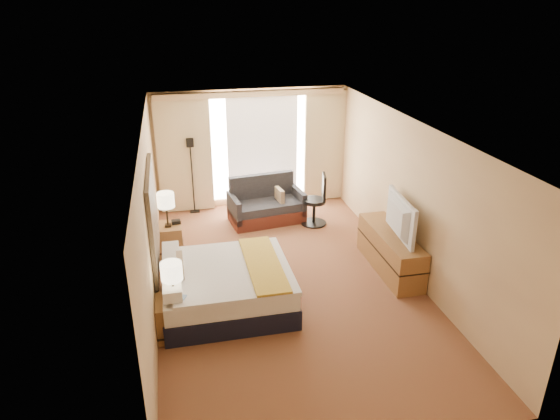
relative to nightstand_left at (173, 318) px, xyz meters
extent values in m
cube|color=maroon|center=(1.87, 1.05, -0.28)|extent=(4.20, 7.00, 0.02)
cube|color=silver|center=(1.87, 1.05, 2.33)|extent=(4.20, 7.00, 0.02)
cube|color=#E3C08B|center=(1.87, 4.55, 1.02)|extent=(4.20, 0.02, 2.60)
cube|color=#E3C08B|center=(1.87, -2.45, 1.02)|extent=(4.20, 0.02, 2.60)
cube|color=#E3C08B|center=(-0.23, 1.05, 1.02)|extent=(0.02, 7.00, 2.60)
cube|color=#E3C08B|center=(3.97, 1.05, 1.02)|extent=(0.02, 7.00, 2.60)
cube|color=black|center=(-0.19, 1.25, 1.01)|extent=(0.06, 1.85, 1.50)
cube|color=olive|center=(0.00, 0.00, 0.00)|extent=(0.45, 0.52, 0.55)
cube|color=olive|center=(0.00, 2.50, 0.00)|extent=(0.45, 0.52, 0.55)
cube|color=olive|center=(3.70, 1.05, 0.07)|extent=(0.50, 1.80, 0.70)
cube|color=white|center=(2.12, 4.52, 1.04)|extent=(2.30, 0.02, 2.30)
cube|color=#F6E6AD|center=(0.42, 4.43, 0.99)|extent=(1.15, 0.09, 2.50)
cube|color=#F6E6AD|center=(3.52, 4.43, 0.99)|extent=(0.90, 0.09, 2.50)
cube|color=white|center=(2.12, 4.48, 0.99)|extent=(1.55, 0.04, 2.50)
cube|color=#E3C08B|center=(1.87, 4.39, 2.25)|extent=(4.00, 0.16, 0.12)
cube|color=black|center=(0.82, 0.55, -0.12)|extent=(1.91, 1.73, 0.32)
cube|color=white|center=(0.82, 0.55, 0.18)|extent=(1.87, 1.68, 0.27)
cube|color=white|center=(0.89, 0.55, 0.34)|extent=(1.75, 1.75, 0.06)
cube|color=gold|center=(1.38, 0.55, 0.38)|extent=(0.50, 1.75, 0.04)
cube|color=white|center=(0.03, 0.13, 0.45)|extent=(0.25, 0.71, 0.16)
cube|color=white|center=(0.03, 0.96, 0.45)|extent=(0.25, 0.71, 0.16)
cube|color=beige|center=(0.16, 0.55, 0.49)|extent=(0.09, 0.38, 0.33)
cube|color=#552218|center=(2.01, 3.50, -0.14)|extent=(1.61, 1.01, 0.27)
cube|color=#333338|center=(2.02, 3.45, 0.08)|extent=(1.48, 0.83, 0.17)
cube|color=#333338|center=(1.96, 3.82, 0.37)|extent=(1.41, 0.34, 0.59)
cube|color=#333338|center=(1.31, 3.40, 0.11)|extent=(0.22, 0.82, 0.49)
cube|color=#333338|center=(2.70, 3.60, 0.11)|extent=(0.22, 0.82, 0.49)
cube|color=beige|center=(2.28, 3.48, 0.26)|extent=(0.14, 0.39, 0.35)
cube|color=black|center=(0.55, 4.35, -0.26)|extent=(0.21, 0.21, 0.02)
cylinder|color=black|center=(0.55, 4.35, 0.49)|extent=(0.03, 0.03, 1.47)
cube|color=black|center=(0.55, 4.35, 1.29)|extent=(0.15, 0.15, 0.17)
cylinder|color=black|center=(2.94, 3.15, -0.26)|extent=(0.53, 0.53, 0.03)
cylinder|color=black|center=(2.94, 3.15, 0.00)|extent=(0.06, 0.06, 0.47)
cylinder|color=black|center=(2.94, 3.15, 0.24)|extent=(0.46, 0.46, 0.07)
cube|color=black|center=(3.13, 3.11, 0.54)|extent=(0.15, 0.42, 0.53)
cube|color=black|center=(0.04, -0.04, 0.30)|extent=(0.10, 0.10, 0.04)
cylinder|color=black|center=(0.04, -0.04, 0.50)|extent=(0.03, 0.03, 0.36)
cylinder|color=#FFEDBF|center=(0.04, -0.04, 0.76)|extent=(0.29, 0.29, 0.25)
cube|color=black|center=(-0.01, 2.46, 0.30)|extent=(0.11, 0.11, 0.04)
cylinder|color=black|center=(-0.01, 2.46, 0.51)|extent=(0.03, 0.03, 0.38)
cylinder|color=#FFEDBF|center=(-0.01, 2.46, 0.79)|extent=(0.31, 0.31, 0.26)
cube|color=#88ADD3|center=(0.14, -0.10, 0.33)|extent=(0.16, 0.16, 0.11)
cube|color=black|center=(0.14, 2.56, 0.31)|extent=(0.17, 0.14, 0.06)
imported|color=black|center=(3.65, 0.94, 0.77)|extent=(0.27, 1.21, 0.69)
camera|label=1|loc=(0.21, -5.96, 4.11)|focal=32.00mm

